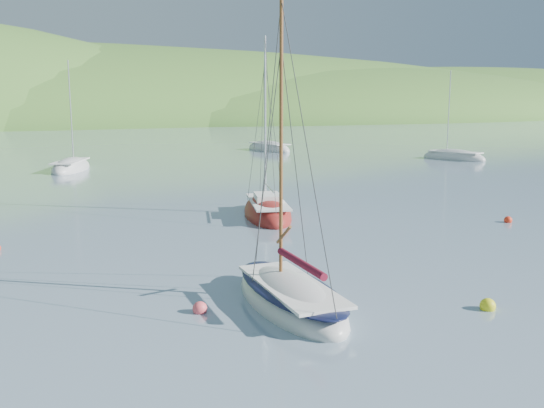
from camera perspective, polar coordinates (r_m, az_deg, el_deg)
name	(u,v)px	position (r m, az deg, el deg)	size (l,w,h in m)	color
ground	(328,304)	(20.02, 5.28, -9.34)	(700.00, 700.00, 0.00)	slate
shoreline_hills	(1,121)	(189.01, -24.13, 7.10)	(690.00, 135.00, 56.00)	#2D6E2A
daysailer_white	(290,298)	(19.74, 1.73, -8.87)	(2.72, 6.79, 10.29)	silver
sloop_red	(267,213)	(34.17, -0.45, -0.82)	(4.44, 7.73, 10.83)	maroon
distant_sloop_a	(71,168)	(58.91, -18.40, 3.20)	(5.41, 8.08, 10.90)	silver
distant_sloop_b	(269,149)	(76.94, -0.31, 5.18)	(4.38, 8.48, 11.53)	silver
distant_sloop_d	(454,158)	(68.75, 16.74, 4.18)	(4.98, 7.67, 10.33)	silver
mooring_buoys	(321,268)	(23.59, 4.67, -6.02)	(25.59, 14.95, 0.50)	yellow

